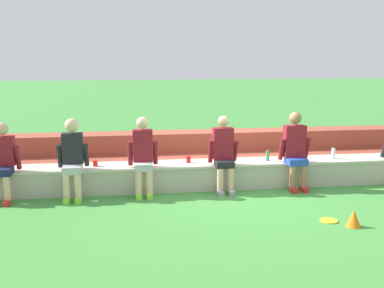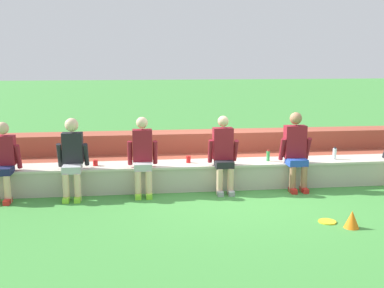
# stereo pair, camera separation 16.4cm
# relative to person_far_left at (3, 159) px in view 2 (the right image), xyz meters

# --- Properties ---
(ground_plane) EXTENTS (80.00, 80.00, 0.00)m
(ground_plane) POSITION_rel_person_far_left_xyz_m (3.97, -0.00, -0.68)
(ground_plane) COLOR #428E3D
(stone_seating_wall) EXTENTS (9.30, 0.64, 0.47)m
(stone_seating_wall) POSITION_rel_person_far_left_xyz_m (3.97, 0.30, -0.43)
(stone_seating_wall) COLOR #B7AF9E
(stone_seating_wall) RESTS_ON ground
(brick_bleachers) EXTENTS (11.86, 1.20, 0.80)m
(brick_bleachers) POSITION_rel_person_far_left_xyz_m (3.97, 1.51, -0.35)
(brick_bleachers) COLOR #9C4531
(brick_bleachers) RESTS_ON ground
(person_far_left) EXTENTS (0.54, 0.58, 1.29)m
(person_far_left) POSITION_rel_person_far_left_xyz_m (0.00, 0.00, 0.00)
(person_far_left) COLOR #DBAD89
(person_far_left) RESTS_ON ground
(person_left_of_center) EXTENTS (0.52, 0.60, 1.34)m
(person_left_of_center) POSITION_rel_person_far_left_xyz_m (1.12, -0.00, 0.03)
(person_left_of_center) COLOR beige
(person_left_of_center) RESTS_ON ground
(person_center) EXTENTS (0.51, 0.53, 1.34)m
(person_center) POSITION_rel_person_far_left_xyz_m (2.30, 0.00, 0.02)
(person_center) COLOR beige
(person_center) RESTS_ON ground
(person_right_of_center) EXTENTS (0.53, 0.51, 1.34)m
(person_right_of_center) POSITION_rel_person_far_left_xyz_m (3.70, -0.01, 0.02)
(person_right_of_center) COLOR #DBAD89
(person_right_of_center) RESTS_ON ground
(person_far_right) EXTENTS (0.56, 0.51, 1.39)m
(person_far_right) POSITION_rel_person_far_left_xyz_m (5.01, -0.01, 0.05)
(person_far_right) COLOR #996B4C
(person_far_right) RESTS_ON ground
(water_bottle_near_left) EXTENTS (0.06, 0.06, 0.21)m
(water_bottle_near_left) POSITION_rel_person_far_left_xyz_m (4.59, 0.27, -0.12)
(water_bottle_near_left) COLOR green
(water_bottle_near_left) RESTS_ON stone_seating_wall
(water_bottle_mid_left) EXTENTS (0.07, 0.07, 0.23)m
(water_bottle_mid_left) POSITION_rel_person_far_left_xyz_m (5.87, 0.27, -0.11)
(water_bottle_mid_left) COLOR silver
(water_bottle_mid_left) RESTS_ON stone_seating_wall
(plastic_cup_left_end) EXTENTS (0.08, 0.08, 0.12)m
(plastic_cup_left_end) POSITION_rel_person_far_left_xyz_m (3.12, 0.31, -0.16)
(plastic_cup_left_end) COLOR red
(plastic_cup_left_end) RESTS_ON stone_seating_wall
(plastic_cup_right_end) EXTENTS (0.08, 0.08, 0.10)m
(plastic_cup_right_end) POSITION_rel_person_far_left_xyz_m (1.47, 0.28, -0.17)
(plastic_cup_right_end) COLOR red
(plastic_cup_right_end) RESTS_ON stone_seating_wall
(frisbee) EXTENTS (0.25, 0.25, 0.02)m
(frisbee) POSITION_rel_person_far_left_xyz_m (4.91, -1.71, -0.67)
(frisbee) COLOR yellow
(frisbee) RESTS_ON ground
(sports_cone) EXTENTS (0.21, 0.21, 0.25)m
(sports_cone) POSITION_rel_person_far_left_xyz_m (5.15, -1.97, -0.56)
(sports_cone) COLOR orange
(sports_cone) RESTS_ON ground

